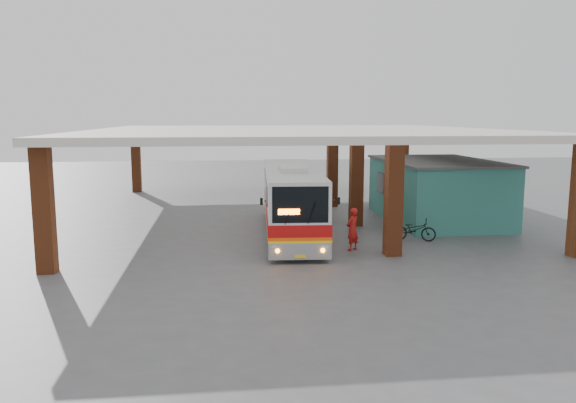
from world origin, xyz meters
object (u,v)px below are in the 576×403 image
(pedestrian, at_px, (353,229))
(red_chair, at_px, (358,203))
(motorcycle, at_px, (414,230))
(coach_bus, at_px, (291,199))

(pedestrian, distance_m, red_chair, 10.23)
(motorcycle, xyz_separation_m, pedestrian, (-3.05, -1.40, 0.37))
(pedestrian, bearing_deg, coach_bus, -99.61)
(coach_bus, relative_size, motorcycle, 6.02)
(pedestrian, height_order, red_chair, pedestrian)
(coach_bus, bearing_deg, pedestrian, -55.73)
(pedestrian, relative_size, red_chair, 2.22)
(pedestrian, bearing_deg, motorcycle, 164.49)
(motorcycle, height_order, pedestrian, pedestrian)
(motorcycle, bearing_deg, red_chair, 24.60)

